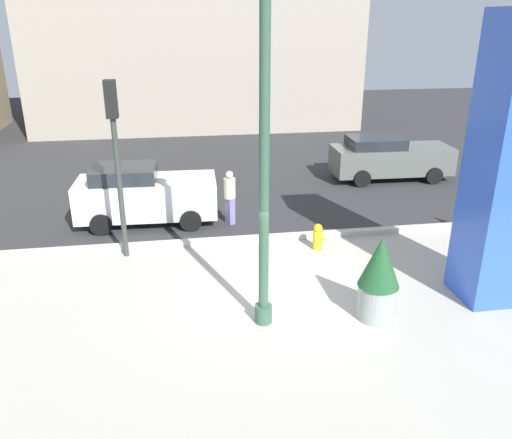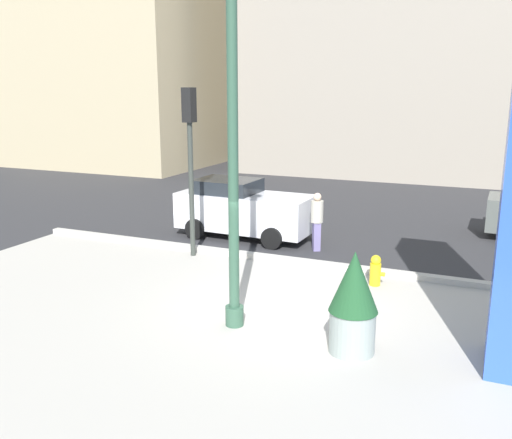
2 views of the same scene
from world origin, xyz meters
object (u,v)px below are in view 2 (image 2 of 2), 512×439
object	(u,v)px
traffic_light_far_side	(190,145)
pedestrian_by_curb	(317,219)
car_curb_east	(243,209)
lamp_post	(233,159)
fire_hydrant	(376,271)
potted_plant_curbside	(353,301)

from	to	relation	value
traffic_light_far_side	pedestrian_by_curb	bearing A→B (deg)	31.89
car_curb_east	pedestrian_by_curb	distance (m)	2.63
lamp_post	traffic_light_far_side	distance (m)	4.87
lamp_post	fire_hydrant	size ratio (longest dim) A/B	8.98
pedestrian_by_curb	traffic_light_far_side	bearing A→B (deg)	-148.11
lamp_post	potted_plant_curbside	world-z (taller)	lamp_post
potted_plant_curbside	car_curb_east	distance (m)	8.12
lamp_post	pedestrian_by_curb	xyz separation A→B (m)	(-0.07, 5.65, -2.34)
lamp_post	traffic_light_far_side	size ratio (longest dim) A/B	1.47
car_curb_east	pedestrian_by_curb	bearing A→B (deg)	-11.72
lamp_post	potted_plant_curbside	distance (m)	3.34
traffic_light_far_side	car_curb_east	bearing A→B (deg)	79.70
lamp_post	pedestrian_by_curb	distance (m)	6.11
car_curb_east	lamp_post	bearing A→B (deg)	-66.85
fire_hydrant	pedestrian_by_curb	bearing A→B (deg)	133.40
potted_plant_curbside	traffic_light_far_side	world-z (taller)	traffic_light_far_side
potted_plant_curbside	pedestrian_by_curb	world-z (taller)	potted_plant_curbside
fire_hydrant	traffic_light_far_side	world-z (taller)	traffic_light_far_side
potted_plant_curbside	lamp_post	bearing A→B (deg)	175.14
potted_plant_curbside	car_curb_east	xyz separation A→B (m)	(-5.03, 6.38, -0.05)
fire_hydrant	car_curb_east	bearing A→B (deg)	149.24
potted_plant_curbside	car_curb_east	world-z (taller)	potted_plant_curbside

